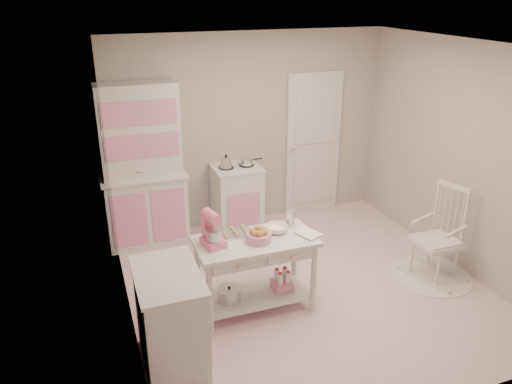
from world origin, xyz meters
TOP-DOWN VIEW (x-y plane):
  - room_shell at (0.00, 0.00)m, footprint 3.84×3.84m
  - door at (0.95, 1.87)m, footprint 0.82×0.05m
  - hutch at (-1.48, 1.66)m, footprint 1.06×0.50m
  - stove at (-0.28, 1.61)m, footprint 0.62×0.57m
  - base_cabinet at (-1.63, -0.71)m, footprint 0.54×0.84m
  - lace_rug at (1.46, -0.30)m, footprint 0.92×0.92m
  - rocking_chair at (1.46, -0.30)m, footprint 0.69×0.84m
  - work_table at (-0.66, -0.18)m, footprint 1.20×0.60m
  - stand_mixer at (-1.08, -0.16)m, footprint 0.26×0.32m
  - cookie_tray at (-0.81, 0.00)m, footprint 0.34×0.24m
  - bread_basket at (-0.64, -0.23)m, footprint 0.25×0.25m
  - mixing_bowl at (-0.40, -0.10)m, footprint 0.23×0.23m
  - metal_pitcher at (-0.22, -0.02)m, footprint 0.10×0.10m
  - recipe_book at (-0.21, -0.30)m, footprint 0.26×0.30m

SIDE VIEW (x-z plane):
  - lace_rug at x=1.46m, z-range 0.00..0.01m
  - work_table at x=-0.66m, z-range 0.00..0.80m
  - stove at x=-0.28m, z-range 0.00..0.92m
  - base_cabinet at x=-1.63m, z-range 0.00..0.92m
  - rocking_chair at x=1.46m, z-range 0.00..1.10m
  - cookie_tray at x=-0.81m, z-range 0.80..0.82m
  - recipe_book at x=-0.21m, z-range 0.80..0.82m
  - mixing_bowl at x=-0.40m, z-range 0.80..0.87m
  - bread_basket at x=-0.64m, z-range 0.80..0.89m
  - metal_pitcher at x=-0.22m, z-range 0.80..0.97m
  - stand_mixer at x=-1.08m, z-range 0.80..1.14m
  - door at x=0.95m, z-range 0.00..2.04m
  - hutch at x=-1.48m, z-range 0.00..2.08m
  - room_shell at x=0.00m, z-range 0.34..2.96m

